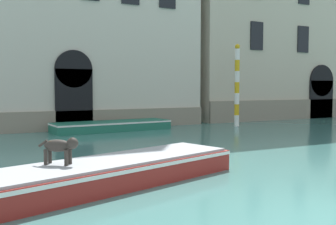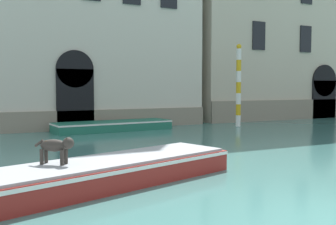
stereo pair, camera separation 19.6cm
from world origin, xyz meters
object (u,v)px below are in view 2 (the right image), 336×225
at_px(boat_moored_near_palazzo, 113,126).
at_px(mooring_pole_0, 239,85).
at_px(boat_foreground, 81,176).
at_px(dog_on_deck, 56,146).

relative_size(boat_moored_near_palazzo, mooring_pole_0, 1.32).
bearing_deg(boat_moored_near_palazzo, mooring_pole_0, -11.90).
relative_size(boat_foreground, mooring_pole_0, 1.74).
relative_size(boat_foreground, boat_moored_near_palazzo, 1.32).
height_order(boat_moored_near_palazzo, mooring_pole_0, mooring_pole_0).
bearing_deg(boat_foreground, dog_on_deck, 147.80).
height_order(dog_on_deck, mooring_pole_0, mooring_pole_0).
relative_size(dog_on_deck, mooring_pole_0, 0.16).
relative_size(dog_on_deck, boat_moored_near_palazzo, 0.12).
distance_m(boat_foreground, dog_on_deck, 0.84).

